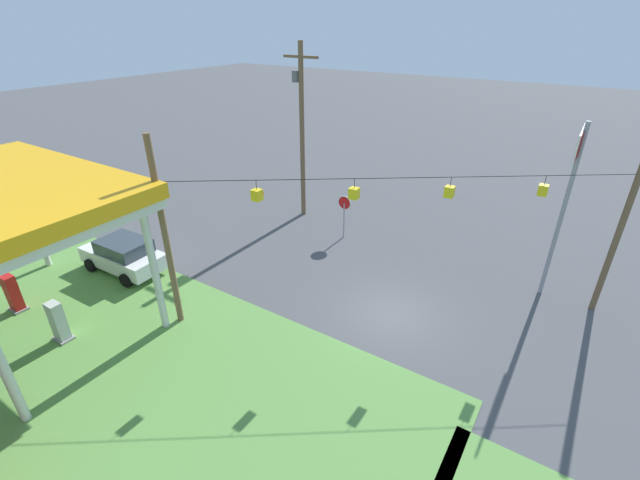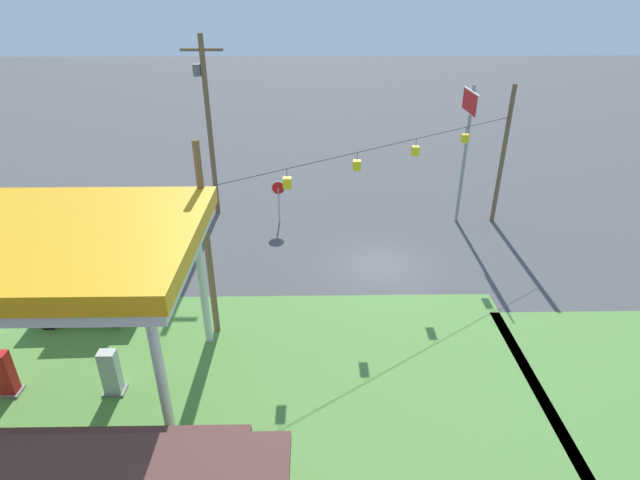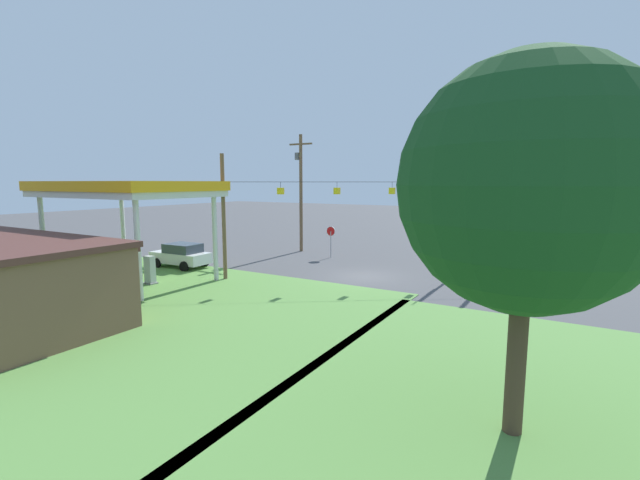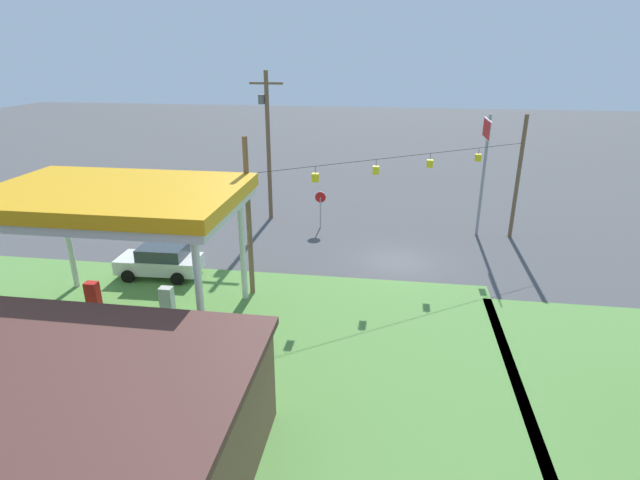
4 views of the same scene
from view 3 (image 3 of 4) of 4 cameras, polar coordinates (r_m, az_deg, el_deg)
The scene contains 11 objects.
ground_plane at distance 27.34m, azimuth 5.82°, elevation -4.86°, with size 160.00×160.00×0.00m, color #4C4C4F.
gas_station_canopy at distance 27.75m, azimuth -24.40°, elevation 6.07°, with size 10.13×6.70×5.99m.
fuel_pump_near at distance 26.86m, azimuth -21.73°, elevation -3.85°, with size 0.71×0.56×1.69m.
fuel_pump_far at distance 29.61m, azimuth -25.83°, elevation -3.04°, with size 0.71×0.56×1.69m.
car_at_pumps_front at distance 31.48m, azimuth -18.02°, elevation -1.90°, with size 4.29×2.22×1.69m.
car_at_pumps_rear at distance 25.42m, azimuth -31.37°, elevation -4.58°, with size 4.60×2.29×2.01m.
stop_sign_roadside at distance 33.72m, azimuth 1.45°, elevation 0.69°, with size 0.80×0.08×2.50m.
stop_sign_overhead at distance 30.01m, azimuth 18.74°, elevation 6.52°, with size 0.22×2.57×7.59m.
utility_pole_main at distance 36.70m, azimuth -2.62°, elevation 7.09°, with size 2.20×0.44×9.92m.
signal_span_gantry at distance 26.76m, azimuth 5.95°, elevation 3.92°, with size 14.30×10.24×7.63m.
tree_west_verge at distance 10.53m, azimuth 25.94°, elevation 6.51°, with size 5.74×5.74×8.73m.
Camera 3 is at (-11.05, 24.30, 5.92)m, focal length 24.00 mm.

